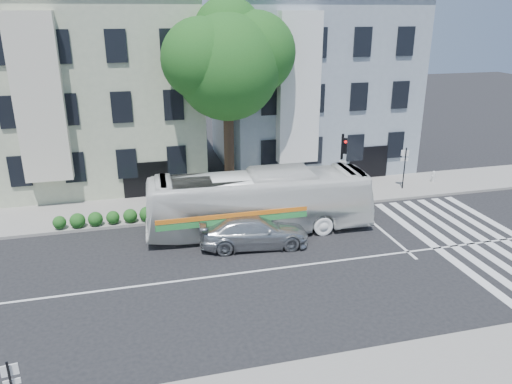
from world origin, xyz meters
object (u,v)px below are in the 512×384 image
object	(u,v)px
bus	(260,202)
fire_hydrant	(433,176)
sedan	(254,231)
traffic_signal	(342,161)

from	to	relation	value
bus	fire_hydrant	distance (m)	13.19
sedan	traffic_signal	xyz separation A→B (m)	(5.84, 3.52, 1.94)
sedan	fire_hydrant	xyz separation A→B (m)	(13.14, 5.70, -0.22)
traffic_signal	fire_hydrant	bearing A→B (deg)	40.80
sedan	traffic_signal	distance (m)	7.09
bus	fire_hydrant	bearing A→B (deg)	-69.04
bus	fire_hydrant	size ratio (longest dim) A/B	15.61
sedan	fire_hydrant	world-z (taller)	sedan
bus	traffic_signal	size ratio (longest dim) A/B	2.67
traffic_signal	sedan	bearing A→B (deg)	-124.73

